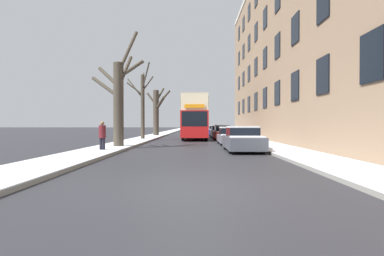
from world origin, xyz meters
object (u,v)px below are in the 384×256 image
at_px(parked_car_1, 230,136).
at_px(pedestrian_left_sidewalk, 102,135).
at_px(bare_tree_left_0, 119,97).
at_px(parked_car_0, 243,140).
at_px(parked_car_4, 215,131).
at_px(parked_car_2, 223,133).
at_px(bare_tree_left_1, 142,103).
at_px(parked_car_3, 218,132).
at_px(double_decker_bus, 195,116).
at_px(bare_tree_left_2, 157,111).

distance_m(parked_car_1, pedestrian_left_sidewalk, 10.38).
distance_m(bare_tree_left_0, pedestrian_left_sidewalk, 3.76).
distance_m(parked_car_0, pedestrian_left_sidewalk, 7.74).
relative_size(parked_car_0, pedestrian_left_sidewalk, 2.57).
bearing_deg(pedestrian_left_sidewalk, parked_car_1, 67.34).
height_order(parked_car_4, pedestrian_left_sidewalk, pedestrian_left_sidewalk).
distance_m(parked_car_2, pedestrian_left_sidewalk, 15.53).
bearing_deg(bare_tree_left_1, parked_car_3, 39.88).
relative_size(parked_car_0, parked_car_1, 0.98).
bearing_deg(double_decker_bus, bare_tree_left_0, -111.28).
relative_size(parked_car_2, parked_car_3, 1.00).
distance_m(double_decker_bus, parked_car_0, 14.77).
relative_size(bare_tree_left_1, bare_tree_left_2, 1.13).
distance_m(bare_tree_left_0, bare_tree_left_1, 9.81).
bearing_deg(double_decker_bus, parked_car_2, -32.46).
bearing_deg(pedestrian_left_sidewalk, bare_tree_left_0, 112.52).
bearing_deg(parked_car_1, parked_car_2, 90.00).
height_order(double_decker_bus, parked_car_3, double_decker_bus).
distance_m(bare_tree_left_0, double_decker_bus, 13.23).
xyz_separation_m(parked_car_1, parked_car_3, (0.00, 12.30, 0.03)).
bearing_deg(double_decker_bus, pedestrian_left_sidewalk, -107.92).
height_order(bare_tree_left_2, parked_car_3, bare_tree_left_2).
xyz_separation_m(bare_tree_left_1, bare_tree_left_2, (0.13, 9.36, -0.32)).
height_order(double_decker_bus, parked_car_1, double_decker_bus).
xyz_separation_m(parked_car_2, parked_car_4, (-0.00, 11.61, -0.02)).
distance_m(parked_car_0, parked_car_4, 24.25).
distance_m(parked_car_0, parked_car_3, 18.42).
distance_m(parked_car_0, parked_car_2, 12.64).
bearing_deg(bare_tree_left_2, parked_car_4, 21.28).
relative_size(double_decker_bus, parked_car_4, 2.58).
distance_m(bare_tree_left_0, parked_car_2, 13.23).
height_order(bare_tree_left_1, parked_car_1, bare_tree_left_1).
bearing_deg(bare_tree_left_2, bare_tree_left_0, -89.66).
bearing_deg(parked_car_3, bare_tree_left_2, 159.66).
distance_m(bare_tree_left_0, parked_car_4, 23.55).
bearing_deg(bare_tree_left_0, parked_car_2, 54.37).
relative_size(parked_car_1, parked_car_3, 1.00).
xyz_separation_m(parked_car_1, parked_car_4, (-0.00, 18.13, 0.04)).
bearing_deg(bare_tree_left_1, double_decker_bus, 26.34).
height_order(bare_tree_left_1, parked_car_3, bare_tree_left_1).
xyz_separation_m(bare_tree_left_0, parked_car_1, (7.56, 4.02, -2.64)).
xyz_separation_m(bare_tree_left_2, parked_car_2, (7.67, -8.63, -2.61)).
height_order(bare_tree_left_0, parked_car_3, bare_tree_left_0).
bearing_deg(bare_tree_left_1, pedestrian_left_sidewalk, -89.50).
distance_m(bare_tree_left_1, parked_car_2, 8.37).
xyz_separation_m(bare_tree_left_2, parked_car_3, (7.67, -2.84, -2.64)).
height_order(bare_tree_left_0, bare_tree_left_2, bare_tree_left_0).
bearing_deg(bare_tree_left_0, parked_car_1, 28.02).
bearing_deg(parked_car_0, parked_car_3, 90.00).
bearing_deg(bare_tree_left_0, parked_car_4, 71.17).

